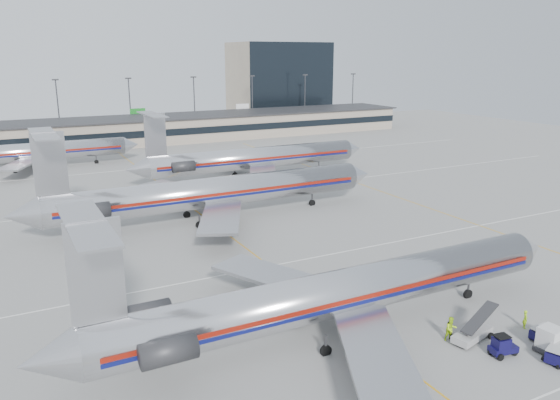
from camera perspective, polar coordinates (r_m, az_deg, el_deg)
ground at (r=48.88m, az=4.24°, el=-10.78°), size 260.00×260.00×0.00m
apron_markings at (r=56.88m, az=-1.08°, el=-6.91°), size 160.00×0.15×0.02m
terminal at (r=138.47m, az=-17.64°, el=6.79°), size 162.00×17.00×6.25m
light_mast_row at (r=151.66m, az=-18.77°, el=9.42°), size 163.60×0.40×15.28m
distant_building at (r=186.27m, az=-0.16°, el=12.30°), size 30.00×20.00×25.00m
jet_foreground at (r=42.56m, az=5.47°, el=-9.75°), size 45.50×26.79×11.91m
jet_second_row at (r=71.73m, az=-7.58°, el=0.78°), size 49.70×29.27×13.01m
jet_third_row at (r=96.14m, az=-3.08°, el=4.39°), size 45.11×27.75×12.33m
jet_back_row at (r=114.09m, az=-25.20°, el=4.52°), size 41.66×25.62×11.39m
tug_center at (r=43.97m, az=22.21°, el=-13.97°), size 2.15×1.30×1.64m
cart_inner at (r=44.81m, az=27.14°, el=-14.16°), size 2.45×2.08×1.18m
cart_outer at (r=47.38m, az=25.82°, el=-12.48°), size 1.91×1.36×1.05m
uld_container at (r=45.80m, az=26.36°, el=-12.94°), size 1.97×1.70×1.91m
belt_loader at (r=45.42m, az=19.54°, el=-12.87°), size 4.72×2.31×2.42m
ramp_worker_near at (r=48.69m, az=24.24°, el=-11.28°), size 0.62×0.66×1.51m
ramp_worker_far at (r=44.67m, az=17.43°, el=-12.72°), size 1.07×0.91×1.92m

